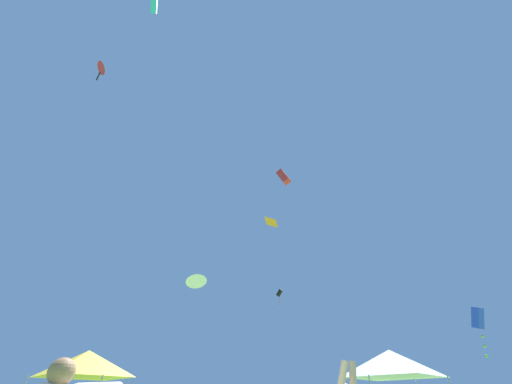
% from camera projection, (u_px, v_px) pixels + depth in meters
% --- Properties ---
extents(canopy_tent_yellow, '(3.31, 3.31, 3.54)m').
position_uv_depth(canopy_tent_yellow, '(86.00, 364.00, 14.38)').
color(canopy_tent_yellow, '#9E9EA3').
rests_on(canopy_tent_yellow, ground).
extents(canopy_tent_white, '(3.22, 3.22, 3.45)m').
position_uv_depth(canopy_tent_white, '(391.00, 363.00, 13.60)').
color(canopy_tent_white, '#9E9EA3').
rests_on(canopy_tent_white, ground).
extents(kite_red_delta, '(1.48, 1.56, 2.60)m').
position_uv_depth(kite_red_delta, '(102.00, 68.00, 29.28)').
color(kite_red_delta, red).
extents(kite_black_box, '(0.59, 0.60, 1.42)m').
position_uv_depth(kite_black_box, '(279.00, 293.00, 28.29)').
color(kite_black_box, black).
extents(kite_white_delta, '(1.30, 1.28, 0.52)m').
position_uv_depth(kite_white_delta, '(196.00, 281.00, 15.26)').
color(kite_white_delta, white).
extents(kite_red_box, '(1.05, 0.88, 1.24)m').
position_uv_depth(kite_red_box, '(283.00, 177.00, 22.44)').
color(kite_red_box, red).
extents(kite_orange_diamond, '(1.57, 1.53, 0.57)m').
position_uv_depth(kite_orange_diamond, '(271.00, 222.00, 31.55)').
color(kite_orange_diamond, orange).
extents(kite_blue_box, '(1.00, 1.18, 3.42)m').
position_uv_depth(kite_blue_box, '(478.00, 319.00, 23.82)').
color(kite_blue_box, blue).
extents(kite_cyan_box, '(0.67, 1.18, 0.87)m').
position_uv_depth(kite_cyan_box, '(154.00, 5.00, 24.26)').
color(kite_cyan_box, '#2DB7CC').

